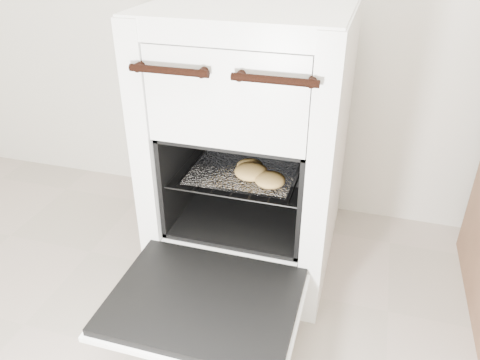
# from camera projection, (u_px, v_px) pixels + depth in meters

# --- Properties ---
(stove) EXTENTS (0.53, 0.59, 0.82)m
(stove) POSITION_uv_depth(u_px,v_px,m) (252.00, 147.00, 1.44)
(stove) COLOR white
(stove) RESTS_ON ground
(oven_door) EXTENTS (0.48, 0.37, 0.03)m
(oven_door) POSITION_uv_depth(u_px,v_px,m) (204.00, 302.00, 1.17)
(oven_door) COLOR black
(oven_door) RESTS_ON stove
(oven_rack) EXTENTS (0.39, 0.37, 0.01)m
(oven_rack) POSITION_uv_depth(u_px,v_px,m) (247.00, 168.00, 1.41)
(oven_rack) COLOR black
(oven_rack) RESTS_ON stove
(foil_sheet) EXTENTS (0.30, 0.27, 0.01)m
(foil_sheet) POSITION_uv_depth(u_px,v_px,m) (245.00, 169.00, 1.39)
(foil_sheet) COLOR white
(foil_sheet) RESTS_ON oven_rack
(baked_rolls) EXTENTS (0.18, 0.16, 0.04)m
(baked_rolls) POSITION_uv_depth(u_px,v_px,m) (257.00, 173.00, 1.32)
(baked_rolls) COLOR tan
(baked_rolls) RESTS_ON foil_sheet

